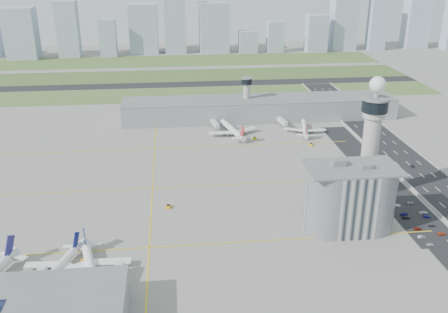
{
  "coord_description": "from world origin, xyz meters",
  "views": [
    {
      "loc": [
        -27.61,
        -219.27,
        119.41
      ],
      "look_at": [
        0.0,
        35.0,
        15.0
      ],
      "focal_mm": 40.0,
      "sensor_mm": 36.0,
      "label": 1
    }
  ],
  "objects": [
    {
      "name": "airplane_near_c",
      "position": [
        -62.75,
        -46.45,
        5.51
      ],
      "size": [
        42.19,
        46.45,
        11.03
      ],
      "primitive_type": null,
      "rotation": [
        0.0,
        0.0,
        -1.32
      ],
      "color": "white",
      "rests_on": "ground"
    },
    {
      "name": "skyline_bldg_7",
      "position": [
        -59.44,
        436.89,
        30.61
      ],
      "size": [
        35.76,
        28.61,
        61.22
      ],
      "primitive_type": "cube",
      "color": "#9EADC1",
      "rests_on": "ground"
    },
    {
      "name": "car_lot_10",
      "position": [
        93.94,
        -13.64,
        0.65
      ],
      "size": [
        4.78,
        2.34,
        1.31
      ],
      "primitive_type": "imported",
      "rotation": [
        0.0,
        0.0,
        1.61
      ],
      "color": "silver",
      "rests_on": "ground"
    },
    {
      "name": "grass_strip_1",
      "position": [
        -20.0,
        300.0,
        0.04
      ],
      "size": [
        480.0,
        60.0,
        0.08
      ],
      "primitive_type": "cube",
      "color": "#455C2B",
      "rests_on": "ground"
    },
    {
      "name": "car_lot_11",
      "position": [
        91.89,
        -3.19,
        0.61
      ],
      "size": [
        4.45,
        2.36,
        1.23
      ],
      "primitive_type": "imported",
      "rotation": [
        0.0,
        0.0,
        1.73
      ],
      "color": "#9295AA",
      "rests_on": "ground"
    },
    {
      "name": "skyline_bldg_13",
      "position": [
        201.27,
        433.27,
        40.6
      ],
      "size": [
        32.26,
        25.81,
        81.2
      ],
      "primitive_type": "cube",
      "color": "#9EADC1",
      "rests_on": "ground"
    },
    {
      "name": "landside_road",
      "position": [
        90.0,
        -10.0,
        0.04
      ],
      "size": [
        18.0,
        260.0,
        0.08
      ],
      "primitive_type": "cube",
      "color": "black",
      "rests_on": "ground"
    },
    {
      "name": "skyline_bldg_11",
      "position": [
        108.28,
        423.34,
        19.48
      ],
      "size": [
        20.22,
        16.18,
        38.97
      ],
      "primitive_type": "cube",
      "color": "#9EADC1",
      "rests_on": "ground"
    },
    {
      "name": "barrier_left",
      "position": [
        101.0,
        0.0,
        0.6
      ],
      "size": [
        0.6,
        500.0,
        1.2
      ],
      "primitive_type": "cube",
      "color": "#9E9E99",
      "rests_on": "ground"
    },
    {
      "name": "control_tower",
      "position": [
        72.0,
        8.0,
        35.04
      ],
      "size": [
        14.0,
        14.0,
        64.5
      ],
      "color": "#ADAAA5",
      "rests_on": "ground"
    },
    {
      "name": "car_lot_0",
      "position": [
        83.17,
        -41.63,
        0.57
      ],
      "size": [
        3.43,
        1.56,
        1.14
      ],
      "primitive_type": "imported",
      "rotation": [
        0.0,
        0.0,
        1.51
      ],
      "color": "silver",
      "rests_on": "ground"
    },
    {
      "name": "parking_lot",
      "position": [
        88.0,
        -22.0,
        0.05
      ],
      "size": [
        20.0,
        44.0,
        0.1
      ],
      "primitive_type": "cube",
      "color": "black",
      "rests_on": "ground"
    },
    {
      "name": "skyline_bldg_14",
      "position": [
        244.74,
        426.38,
        34.37
      ],
      "size": [
        21.59,
        17.28,
        68.75
      ],
      "primitive_type": "cube",
      "color": "#9EADC1",
      "rests_on": "ground"
    },
    {
      "name": "airplane_far_b",
      "position": [
        66.64,
        111.33,
        5.01
      ],
      "size": [
        37.09,
        41.26,
        10.03
      ],
      "primitive_type": null,
      "rotation": [
        0.0,
        0.0,
        1.37
      ],
      "color": "white",
      "rests_on": "ground"
    },
    {
      "name": "skyline_bldg_4",
      "position": [
        -204.47,
        415.19,
        30.18
      ],
      "size": [
        35.81,
        28.65,
        60.36
      ],
      "primitive_type": "cube",
      "color": "#9EADC1",
      "rests_on": "ground"
    },
    {
      "name": "taxiway_line_h_2",
      "position": [
        -40.0,
        90.0,
        0.01
      ],
      "size": [
        260.0,
        0.6,
        0.01
      ],
      "primitive_type": "cube",
      "color": "yellow",
      "rests_on": "ground"
    },
    {
      "name": "skyline_bldg_6",
      "position": [
        -102.68,
        417.9,
        22.6
      ],
      "size": [
        20.04,
        16.03,
        45.2
      ],
      "primitive_type": "cube",
      "color": "#9EADC1",
      "rests_on": "ground"
    },
    {
      "name": "skyline_bldg_8",
      "position": [
        -19.42,
        431.56,
        41.69
      ],
      "size": [
        26.33,
        21.06,
        83.39
      ],
      "primitive_type": "cube",
      "color": "#9EADC1",
      "rests_on": "ground"
    },
    {
      "name": "car_hw_4",
      "position": [
        107.93,
        181.73,
        0.57
      ],
      "size": [
        1.49,
        3.4,
        1.14
      ],
      "primitive_type": "imported",
      "rotation": [
        0.0,
        0.0,
        0.04
      ],
      "color": "gray",
      "rests_on": "ground"
    },
    {
      "name": "jet_bridge_near_2",
      "position": [
        -53.0,
        -61.0,
        2.85
      ],
      "size": [
        5.39,
        14.31,
        5.7
      ],
      "primitive_type": null,
      "rotation": [
        0.0,
        0.0,
        1.4
      ],
      "color": "silver",
      "rests_on": "ground"
    },
    {
      "name": "skyline_bldg_9",
      "position": [
        30.27,
        432.32,
        31.06
      ],
      "size": [
        36.96,
        29.57,
        62.11
      ],
      "primitive_type": "cube",
      "color": "#9EADC1",
      "rests_on": "ground"
    },
    {
      "name": "taxiway_line_h_0",
      "position": [
        -40.0,
        -30.0,
        0.01
      ],
      "size": [
        260.0,
        0.6,
        0.01
      ],
      "primitive_type": "cube",
      "color": "yellow",
      "rests_on": "ground"
    },
    {
      "name": "airplane_near_b",
      "position": [
        -75.73,
        -45.63,
        4.97
      ],
      "size": [
        40.42,
        43.62,
        9.93
      ],
      "primitive_type": null,
      "rotation": [
        0.0,
        0.0,
        -1.92
      ],
      "color": "white",
      "rests_on": "ground"
    },
    {
      "name": "car_lot_8",
      "position": [
        91.94,
        -26.21,
        0.54
      ],
      "size": [
        3.22,
        1.35,
        1.09
      ],
      "primitive_type": "imported",
      "rotation": [
        0.0,
        0.0,
        1.59
      ],
      "color": "#27282E",
      "rests_on": "ground"
    },
    {
      "name": "skyline_bldg_10",
      "position": [
        73.27,
        423.68,
        13.87
      ],
      "size": [
        23.01,
        18.41,
        27.75
      ],
      "primitive_type": "cube",
      "color": "#9EADC1",
      "rests_on": "ground"
    },
    {
      "name": "jet_bridge_near_1",
      "position": [
        -83.0,
        -61.0,
        2.85
      ],
      "size": [
        5.39,
        14.31,
        5.7
      ],
      "primitive_type": null,
      "rotation": [
        0.0,
        0.0,
        1.4
      ],
      "color": "silver",
      "rests_on": "ground"
    },
    {
      "name": "car_lot_4",
      "position": [
        83.78,
        -14.02,
        0.66
      ],
      "size": [
        4.06,
        2.15,
        1.32
      ],
      "primitive_type": "imported",
      "rotation": [
        0.0,
        0.0,
        1.73
      ],
      "color": "navy",
      "rests_on": "ground"
    },
    {
      "name": "car_lot_5",
      "position": [
        84.13,
        -5.07,
        0.61
      ],
      "size": [
        3.84,
        1.64,
        1.23
      ],
      "primitive_type": "imported",
      "rotation": [
        0.0,
        0.0,
        1.48
      ],
      "color": "silver",
      "rests_on": "ground"
    },
    {
      "name": "jet_bridge_far_0",
      "position": [
        2.0,
        132.0,
        2.85
      ],
      "size": [
        5.39,
        14.31,
        5.7
      ],
      "primitive_type": null,
      "rotation": [
        0.0,
        0.0,
        -1.4
      ],
      "color": "silver",
      "rests_on": "ground"
    },
    {
      "name": "secondary_tower",
      "position": [
        30.0,
        150.0,
        18.8
      ],
      "size": [
        8.6,
        8.6,
        31.9
      ],
      "color": "#ADAAA5",
      "rests_on": "ground"
    },
    {
      "name": "car_lot_2",
      "position": [
        83.99,
        -28.08,
        0.55
      ],
      "size": [
        4.02,
        1.98,
        1.1
      ],
      "primitive_type": "imported",
      "rotation": [
        0.0,
        0.0,
        1.61
      ],
      "color": "maroon",
      "rests_on": "ground"
    },
    {
      "name": "tug_5",
      "position": [
        64.07,
        84.55,
        0.9
      ],
      "size": [
        3.34,
        3.72,
        1.79
      ],
      "primitive_type": null,
      "rotation": [
        0.0,
        0.0,
        2.64
      ],
      "color": "gold",
      "rests_on": "ground"
    },
    {
      "name": "car_lot_3",
      "position": [
        83.2,
        -17.46,
        0.6
      ],
      "size": [
        4.14,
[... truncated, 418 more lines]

